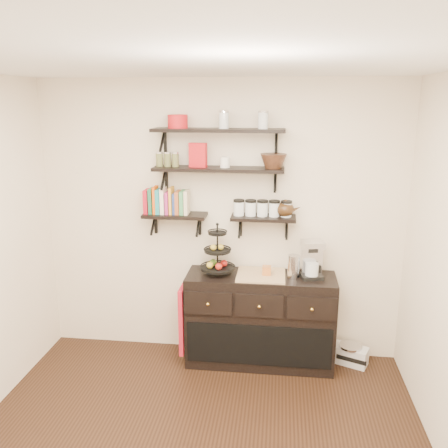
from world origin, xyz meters
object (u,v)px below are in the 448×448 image
Objects in this scene: sideboard at (260,319)px; radio at (350,354)px; fruit_stand at (218,257)px; coffee_maker at (312,260)px.

sideboard is 0.95m from radio.
fruit_stand is at bearing -153.80° from radio.
sideboard is 3.79× the size of radio.
sideboard reaches higher than radio.
coffee_maker reaches higher than radio.
fruit_stand is 1.61m from radio.
coffee_maker is (0.47, 0.02, 0.62)m from sideboard.
coffee_maker is at bearing -150.39° from radio.
fruit_stand reaches higher than coffee_maker.
radio is (1.29, 0.07, -0.97)m from fruit_stand.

